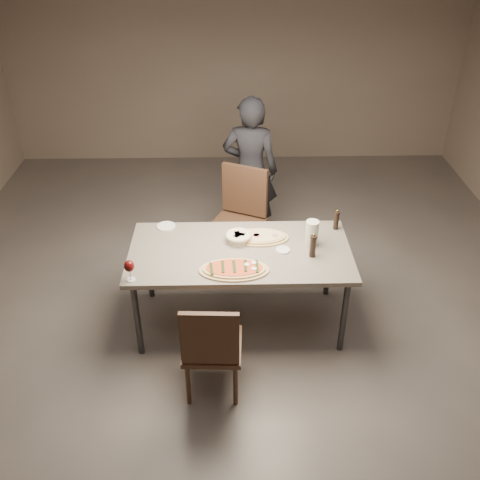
{
  "coord_description": "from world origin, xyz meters",
  "views": [
    {
      "loc": [
        -0.08,
        -3.58,
        3.18
      ],
      "look_at": [
        0.0,
        0.0,
        0.85
      ],
      "focal_mm": 40.0,
      "sensor_mm": 36.0,
      "label": 1
    }
  ],
  "objects_px": {
    "dining_table": "(240,256)",
    "pepper_mill_left": "(336,220)",
    "chair_far": "(240,214)",
    "bread_basket": "(239,237)",
    "carafe": "(312,233)",
    "chair_near": "(211,346)",
    "ham_pizza": "(259,237)",
    "diner": "(250,171)",
    "zucchini_pizza": "(234,269)"
  },
  "relations": [
    {
      "from": "bread_basket",
      "to": "diner",
      "type": "distance_m",
      "value": 1.29
    },
    {
      "from": "bread_basket",
      "to": "zucchini_pizza",
      "type": "bearing_deg",
      "value": -95.53
    },
    {
      "from": "pepper_mill_left",
      "to": "chair_near",
      "type": "distance_m",
      "value": 1.59
    },
    {
      "from": "bread_basket",
      "to": "chair_near",
      "type": "xyz_separation_m",
      "value": [
        -0.21,
        -0.96,
        -0.3
      ]
    },
    {
      "from": "dining_table",
      "to": "diner",
      "type": "relative_size",
      "value": 1.15
    },
    {
      "from": "ham_pizza",
      "to": "carafe",
      "type": "height_order",
      "value": "carafe"
    },
    {
      "from": "pepper_mill_left",
      "to": "chair_near",
      "type": "xyz_separation_m",
      "value": [
        -1.05,
        -1.14,
        -0.34
      ]
    },
    {
      "from": "chair_near",
      "to": "pepper_mill_left",
      "type": "bearing_deg",
      "value": 49.86
    },
    {
      "from": "zucchini_pizza",
      "to": "chair_near",
      "type": "height_order",
      "value": "chair_near"
    },
    {
      "from": "zucchini_pizza",
      "to": "diner",
      "type": "bearing_deg",
      "value": 70.5
    },
    {
      "from": "carafe",
      "to": "chair_near",
      "type": "relative_size",
      "value": 0.25
    },
    {
      "from": "zucchini_pizza",
      "to": "bread_basket",
      "type": "xyz_separation_m",
      "value": [
        0.04,
        0.41,
        0.03
      ]
    },
    {
      "from": "ham_pizza",
      "to": "chair_near",
      "type": "xyz_separation_m",
      "value": [
        -0.38,
        -1.0,
        -0.27
      ]
    },
    {
      "from": "chair_far",
      "to": "zucchini_pizza",
      "type": "bearing_deg",
      "value": 111.19
    },
    {
      "from": "dining_table",
      "to": "ham_pizza",
      "type": "relative_size",
      "value": 3.61
    },
    {
      "from": "dining_table",
      "to": "diner",
      "type": "height_order",
      "value": "diner"
    },
    {
      "from": "zucchini_pizza",
      "to": "pepper_mill_left",
      "type": "relative_size",
      "value": 2.9
    },
    {
      "from": "bread_basket",
      "to": "chair_far",
      "type": "bearing_deg",
      "value": 88.07
    },
    {
      "from": "chair_near",
      "to": "diner",
      "type": "xyz_separation_m",
      "value": [
        0.36,
        2.23,
        0.29
      ]
    },
    {
      "from": "dining_table",
      "to": "chair_near",
      "type": "distance_m",
      "value": 0.87
    },
    {
      "from": "dining_table",
      "to": "pepper_mill_left",
      "type": "height_order",
      "value": "pepper_mill_left"
    },
    {
      "from": "dining_table",
      "to": "chair_far",
      "type": "bearing_deg",
      "value": 88.89
    },
    {
      "from": "chair_near",
      "to": "chair_far",
      "type": "height_order",
      "value": "chair_far"
    },
    {
      "from": "carafe",
      "to": "chair_near",
      "type": "height_order",
      "value": "carafe"
    },
    {
      "from": "pepper_mill_left",
      "to": "diner",
      "type": "bearing_deg",
      "value": 122.29
    },
    {
      "from": "carafe",
      "to": "diner",
      "type": "bearing_deg",
      "value": 108.48
    },
    {
      "from": "carafe",
      "to": "diner",
      "type": "height_order",
      "value": "diner"
    },
    {
      "from": "pepper_mill_left",
      "to": "chair_far",
      "type": "distance_m",
      "value": 1.04
    },
    {
      "from": "ham_pizza",
      "to": "carafe",
      "type": "relative_size",
      "value": 2.24
    },
    {
      "from": "chair_near",
      "to": "diner",
      "type": "distance_m",
      "value": 2.28
    },
    {
      "from": "carafe",
      "to": "chair_far",
      "type": "distance_m",
      "value": 1.05
    },
    {
      "from": "dining_table",
      "to": "zucchini_pizza",
      "type": "bearing_deg",
      "value": -99.83
    },
    {
      "from": "chair_far",
      "to": "bread_basket",
      "type": "bearing_deg",
      "value": 112.45
    },
    {
      "from": "ham_pizza",
      "to": "bread_basket",
      "type": "bearing_deg",
      "value": -159.77
    },
    {
      "from": "pepper_mill_left",
      "to": "ham_pizza",
      "type": "bearing_deg",
      "value": -168.13
    },
    {
      "from": "dining_table",
      "to": "pepper_mill_left",
      "type": "bearing_deg",
      "value": 20.74
    },
    {
      "from": "ham_pizza",
      "to": "bread_basket",
      "type": "height_order",
      "value": "bread_basket"
    },
    {
      "from": "bread_basket",
      "to": "pepper_mill_left",
      "type": "distance_m",
      "value": 0.86
    },
    {
      "from": "zucchini_pizza",
      "to": "chair_far",
      "type": "xyz_separation_m",
      "value": [
        0.07,
        1.18,
        -0.19
      ]
    },
    {
      "from": "bread_basket",
      "to": "chair_far",
      "type": "distance_m",
      "value": 0.8
    },
    {
      "from": "dining_table",
      "to": "zucchini_pizza",
      "type": "distance_m",
      "value": 0.29
    },
    {
      "from": "chair_near",
      "to": "chair_far",
      "type": "distance_m",
      "value": 1.74
    },
    {
      "from": "zucchini_pizza",
      "to": "chair_far",
      "type": "height_order",
      "value": "chair_far"
    },
    {
      "from": "diner",
      "to": "zucchini_pizza",
      "type": "bearing_deg",
      "value": 93.44
    },
    {
      "from": "pepper_mill_left",
      "to": "chair_near",
      "type": "height_order",
      "value": "pepper_mill_left"
    },
    {
      "from": "bread_basket",
      "to": "pepper_mill_left",
      "type": "xyz_separation_m",
      "value": [
        0.84,
        0.18,
        0.04
      ]
    },
    {
      "from": "carafe",
      "to": "chair_far",
      "type": "relative_size",
      "value": 0.22
    },
    {
      "from": "diner",
      "to": "pepper_mill_left",
      "type": "bearing_deg",
      "value": 131.98
    },
    {
      "from": "dining_table",
      "to": "ham_pizza",
      "type": "height_order",
      "value": "ham_pizza"
    },
    {
      "from": "chair_near",
      "to": "chair_far",
      "type": "relative_size",
      "value": 0.87
    }
  ]
}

